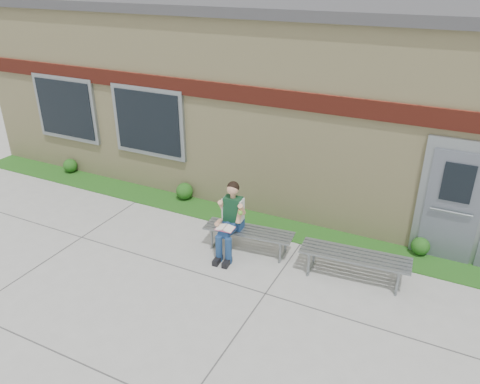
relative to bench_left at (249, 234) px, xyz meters
The scene contains 9 objects.
ground 1.62m from the bench_left, 96.36° to the right, with size 80.00×80.00×0.00m, color #9E9E99.
grass_strip 1.09m from the bench_left, 99.76° to the left, with size 16.00×0.80×0.02m, color #164612.
school_building 4.75m from the bench_left, 92.30° to the left, with size 16.20×6.22×4.20m.
bench_left is the anchor object (origin of this frame).
bench_right 2.00m from the bench_left, ahead, with size 1.89×0.67×0.48m.
girl 0.51m from the bench_left, 142.13° to the right, with size 0.54×0.87×1.39m.
shrub_west 5.89m from the bench_left, 167.53° to the left, with size 0.35×0.35×0.35m, color #164612.
shrub_mid 2.58m from the bench_left, 150.39° to the left, with size 0.38×0.38×0.38m, color #164612.
shrub_east 3.21m from the bench_left, 23.40° to the left, with size 0.34×0.34×0.34m, color #164612.
Camera 1 is at (3.39, -5.25, 4.89)m, focal length 35.00 mm.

